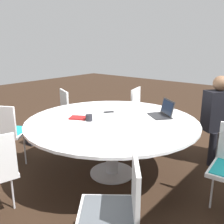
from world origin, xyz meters
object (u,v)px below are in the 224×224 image
at_px(person_0, 218,113).
at_px(laptop, 163,112).
at_px(chair_2, 72,109).
at_px(spiral_notebook, 78,118).
at_px(chair_3, 8,129).
at_px(chair_1, 142,108).
at_px(chair_5, 117,206).
at_px(cell_phone, 109,112).
at_px(handbag, 37,135).
at_px(coffee_cup, 89,118).

relative_size(person_0, laptop, 3.15).
relative_size(chair_2, person_0, 0.72).
bearing_deg(spiral_notebook, chair_3, -60.42).
xyz_separation_m(chair_1, chair_2, (0.84, -0.90, 0.00)).
bearing_deg(chair_5, person_0, -37.55).
xyz_separation_m(chair_5, laptop, (-1.61, -0.53, 0.25)).
height_order(chair_2, cell_phone, chair_2).
distance_m(chair_1, chair_3, 2.22).
height_order(chair_1, person_0, person_0).
height_order(chair_2, laptop, laptop).
relative_size(person_0, handbag, 3.41).
xyz_separation_m(chair_5, cell_phone, (-1.31, -1.19, 0.20)).
xyz_separation_m(spiral_notebook, cell_phone, (-0.47, 0.10, -0.01)).
bearing_deg(laptop, handbag, -128.27).
relative_size(chair_5, person_0, 0.72).
bearing_deg(chair_2, chair_1, 67.01).
xyz_separation_m(chair_1, spiral_notebook, (1.58, 0.07, 0.21)).
xyz_separation_m(chair_5, handbag, (-1.06, -2.59, -0.39)).
bearing_deg(cell_phone, chair_5, 42.27).
bearing_deg(chair_3, person_0, 14.01).
relative_size(spiral_notebook, coffee_cup, 3.06).
bearing_deg(laptop, cell_phone, -118.87).
relative_size(chair_2, coffee_cup, 10.49).
bearing_deg(handbag, coffee_cup, 82.08).
height_order(laptop, coffee_cup, laptop).
xyz_separation_m(chair_2, person_0, (-0.66, 2.22, 0.19)).
height_order(person_0, coffee_cup, person_0).
bearing_deg(handbag, chair_5, 67.65).
xyz_separation_m(chair_2, cell_phone, (0.27, 1.07, 0.20)).
xyz_separation_m(chair_1, cell_phone, (1.11, 0.17, 0.20)).
bearing_deg(coffee_cup, chair_1, -171.25).
relative_size(chair_5, coffee_cup, 10.49).
bearing_deg(chair_5, laptop, -20.18).
distance_m(coffee_cup, handbag, 1.61).
bearing_deg(chair_5, handbag, 29.27).
xyz_separation_m(spiral_notebook, coffee_cup, (-0.02, 0.17, 0.03)).
distance_m(chair_5, coffee_cup, 1.43).
bearing_deg(handbag, chair_3, 31.13).
height_order(laptop, cell_phone, laptop).
relative_size(chair_5, cell_phone, 5.64).
bearing_deg(handbag, spiral_notebook, 80.36).
distance_m(chair_5, person_0, 2.25).
bearing_deg(handbag, laptop, 104.78).
relative_size(laptop, coffee_cup, 4.66).
distance_m(chair_1, coffee_cup, 1.60).
height_order(chair_2, spiral_notebook, chair_2).
xyz_separation_m(chair_2, laptop, (-0.03, 1.73, 0.25)).
relative_size(laptop, spiral_notebook, 1.52).
bearing_deg(laptop, chair_3, -105.44).
distance_m(laptop, spiral_notebook, 1.08).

